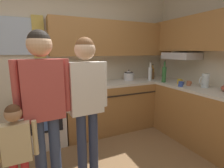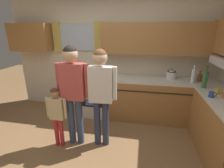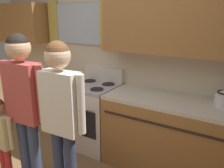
# 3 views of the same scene
# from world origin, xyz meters

# --- Properties ---
(ground_plane) EXTENTS (12.00, 12.00, 0.00)m
(ground_plane) POSITION_xyz_m (0.00, 0.00, 0.00)
(ground_plane) COLOR olive
(back_wall_unit) EXTENTS (4.60, 0.42, 2.60)m
(back_wall_unit) POSITION_xyz_m (0.09, 1.83, 1.44)
(back_wall_unit) COLOR beige
(back_wall_unit) RESTS_ON ground
(kitchen_counter_run) EXTENTS (2.26, 1.99, 0.90)m
(kitchen_counter_run) POSITION_xyz_m (1.48, 1.17, 0.45)
(kitchen_counter_run) COLOR #9E6B38
(kitchen_counter_run) RESTS_ON ground
(stove_oven) EXTENTS (0.63, 0.67, 1.10)m
(stove_oven) POSITION_xyz_m (-0.29, 1.54, 0.47)
(stove_oven) COLOR silver
(stove_oven) RESTS_ON ground
(bottle_oil_amber) EXTENTS (0.06, 0.06, 0.29)m
(bottle_oil_amber) POSITION_xyz_m (2.01, 1.74, 1.01)
(bottle_oil_amber) COLOR #B27223
(bottle_oil_amber) RESTS_ON kitchen_counter_run
(bottle_wine_green) EXTENTS (0.08, 0.08, 0.39)m
(bottle_wine_green) POSITION_xyz_m (1.81, 1.16, 1.05)
(bottle_wine_green) COLOR #2D6633
(bottle_wine_green) RESTS_ON kitchen_counter_run
(bottle_squat_brown) EXTENTS (0.08, 0.08, 0.21)m
(bottle_squat_brown) POSITION_xyz_m (1.84, 1.54, 0.98)
(bottle_squat_brown) COLOR brown
(bottle_squat_brown) RESTS_ON kitchen_counter_run
(bottle_tall_clear) EXTENTS (0.07, 0.07, 0.37)m
(bottle_tall_clear) POSITION_xyz_m (1.69, 1.41, 1.04)
(bottle_tall_clear) COLOR silver
(bottle_tall_clear) RESTS_ON kitchen_counter_run
(mug_cobalt_blue) EXTENTS (0.11, 0.07, 0.08)m
(mug_cobalt_blue) POSITION_xyz_m (1.78, 0.73, 0.94)
(mug_cobalt_blue) COLOR #2D479E
(mug_cobalt_blue) RESTS_ON kitchen_counter_run
(mug_mustard_yellow) EXTENTS (0.12, 0.08, 0.09)m
(mug_mustard_yellow) POSITION_xyz_m (1.92, 0.88, 0.95)
(mug_mustard_yellow) COLOR gold
(mug_mustard_yellow) RESTS_ON kitchen_counter_run
(stovetop_kettle) EXTENTS (0.27, 0.20, 0.21)m
(stovetop_kettle) POSITION_xyz_m (1.32, 1.61, 1.00)
(stovetop_kettle) COLOR silver
(stovetop_kettle) RESTS_ON kitchen_counter_run
(adult_holding_child) EXTENTS (0.51, 0.22, 1.65)m
(adult_holding_child) POSITION_xyz_m (-0.30, 0.45, 1.04)
(adult_holding_child) COLOR #38476B
(adult_holding_child) RESTS_ON ground
(adult_in_plaid) EXTENTS (0.50, 0.22, 1.61)m
(adult_in_plaid) POSITION_xyz_m (0.13, 0.50, 1.01)
(adult_in_plaid) COLOR #2D3856
(adult_in_plaid) RESTS_ON ground
(small_child) EXTENTS (0.34, 0.14, 1.03)m
(small_child) POSITION_xyz_m (-0.56, 0.33, 0.64)
(small_child) COLOR red
(small_child) RESTS_ON ground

